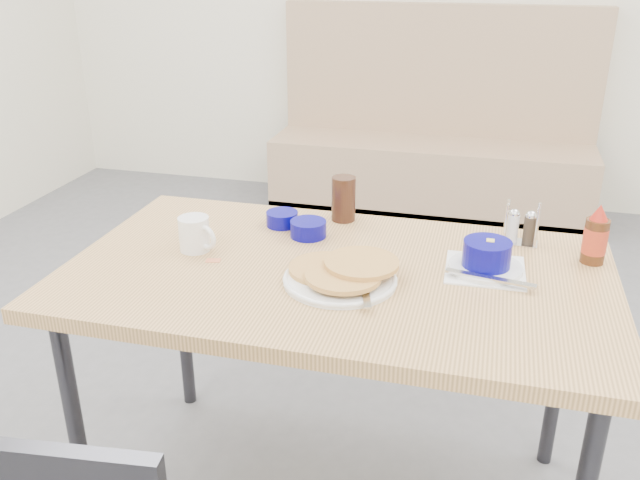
% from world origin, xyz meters
% --- Properties ---
extents(booth_bench, '(1.90, 0.56, 1.22)m').
position_xyz_m(booth_bench, '(0.00, 2.78, 0.35)').
color(booth_bench, tan).
rests_on(booth_bench, ground).
extents(dining_table, '(1.40, 0.80, 0.76)m').
position_xyz_m(dining_table, '(0.00, 0.25, 0.70)').
color(dining_table, tan).
rests_on(dining_table, ground).
extents(pancake_plate, '(0.28, 0.28, 0.05)m').
position_xyz_m(pancake_plate, '(0.03, 0.18, 0.78)').
color(pancake_plate, white).
rests_on(pancake_plate, dining_table).
extents(coffee_mug, '(0.12, 0.08, 0.09)m').
position_xyz_m(coffee_mug, '(-0.40, 0.27, 0.81)').
color(coffee_mug, white).
rests_on(coffee_mug, dining_table).
extents(grits_setting, '(0.23, 0.21, 0.08)m').
position_xyz_m(grits_setting, '(0.37, 0.34, 0.80)').
color(grits_setting, white).
rests_on(grits_setting, dining_table).
extents(creamer_bowl, '(0.10, 0.10, 0.05)m').
position_xyz_m(creamer_bowl, '(-0.13, 0.44, 0.78)').
color(creamer_bowl, '#070575').
rests_on(creamer_bowl, dining_table).
extents(butter_bowl, '(0.09, 0.09, 0.04)m').
position_xyz_m(butter_bowl, '(-0.23, 0.50, 0.78)').
color(butter_bowl, '#070575').
rests_on(butter_bowl, dining_table).
extents(amber_tumbler, '(0.08, 0.08, 0.14)m').
position_xyz_m(amber_tumbler, '(-0.06, 0.59, 0.83)').
color(amber_tumbler, '#341B10').
rests_on(amber_tumbler, dining_table).
extents(condiment_caddy, '(0.10, 0.06, 0.12)m').
position_xyz_m(condiment_caddy, '(0.46, 0.54, 0.80)').
color(condiment_caddy, silver).
rests_on(condiment_caddy, dining_table).
extents(syrup_bottle, '(0.06, 0.06, 0.16)m').
position_xyz_m(syrup_bottle, '(0.64, 0.46, 0.83)').
color(syrup_bottle, '#47230F').
rests_on(syrup_bottle, dining_table).
extents(sugar_wrapper, '(0.04, 0.03, 0.00)m').
position_xyz_m(sugar_wrapper, '(-0.33, 0.22, 0.76)').
color(sugar_wrapper, '#F27D50').
rests_on(sugar_wrapper, dining_table).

